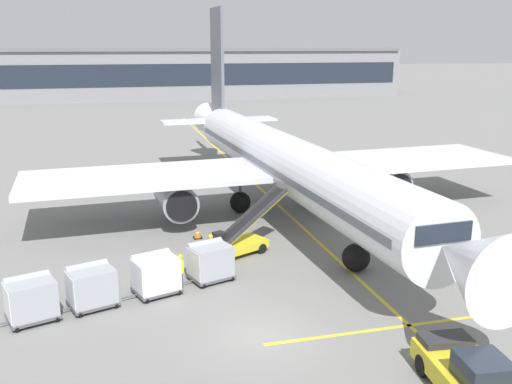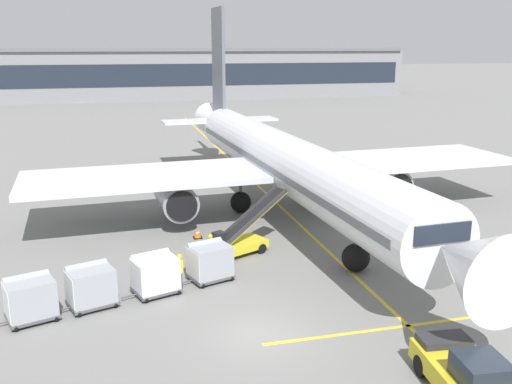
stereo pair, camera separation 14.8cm
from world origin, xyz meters
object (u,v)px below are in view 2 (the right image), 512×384
at_px(pushback_tug, 468,375).
at_px(belt_loader, 240,238).
at_px(safety_cone_engine_keepout, 211,236).
at_px(baggage_cart_third, 91,285).
at_px(baggage_cart_fourth, 30,298).
at_px(parked_airplane, 282,161).
at_px(ground_crew_marshaller, 210,256).
at_px(ground_crew_by_loader, 180,269).
at_px(ground_crew_by_carts, 211,248).
at_px(baggage_cart_lead, 209,261).
at_px(safety_cone_wingtip, 198,233).
at_px(baggage_cart_second, 155,273).

bearing_deg(pushback_tug, belt_loader, 106.22).
bearing_deg(belt_loader, safety_cone_engine_keepout, 116.85).
xyz_separation_m(baggage_cart_third, safety_cone_engine_keepout, (6.63, 7.21, -0.71)).
xyz_separation_m(baggage_cart_fourth, pushback_tug, (14.61, -9.37, -0.17)).
distance_m(parked_airplane, ground_crew_marshaller, 12.05).
xyz_separation_m(parked_airplane, ground_crew_by_loader, (-8.39, -10.96, -2.64)).
relative_size(baggage_cart_third, ground_crew_by_loader, 1.62).
bearing_deg(ground_crew_marshaller, ground_crew_by_carts, 77.84).
relative_size(baggage_cart_lead, ground_crew_by_carts, 1.62).
bearing_deg(safety_cone_wingtip, baggage_cart_third, -126.80).
bearing_deg(baggage_cart_lead, belt_loader, 54.61).
bearing_deg(ground_crew_by_carts, baggage_cart_second, -138.66).
height_order(parked_airplane, ground_crew_marshaller, parked_airplane).
distance_m(ground_crew_by_loader, ground_crew_marshaller, 2.12).
relative_size(baggage_cart_third, safety_cone_engine_keepout, 4.70).
height_order(parked_airplane, belt_loader, parked_airplane).
bearing_deg(belt_loader, safety_cone_wingtip, 120.83).
relative_size(baggage_cart_lead, safety_cone_engine_keepout, 4.70).
distance_m(parked_airplane, ground_crew_by_loader, 14.05).
relative_size(belt_loader, ground_crew_marshaller, 2.96).
bearing_deg(ground_crew_by_carts, pushback_tug, -65.28).
bearing_deg(baggage_cart_fourth, ground_crew_marshaller, 19.92).
distance_m(parked_airplane, ground_crew_by_carts, 11.02).
xyz_separation_m(pushback_tug, safety_cone_engine_keepout, (-5.55, 17.28, -0.54)).
xyz_separation_m(ground_crew_marshaller, safety_cone_engine_keepout, (0.90, 4.95, -0.71)).
bearing_deg(pushback_tug, ground_crew_by_loader, 126.36).
relative_size(pushback_tug, ground_crew_by_carts, 2.62).
height_order(belt_loader, safety_cone_engine_keepout, belt_loader).
bearing_deg(safety_cone_engine_keepout, safety_cone_wingtip, 131.62).
bearing_deg(belt_loader, ground_crew_by_carts, -143.50).
bearing_deg(pushback_tug, baggage_cart_fourth, 147.32).
bearing_deg(ground_crew_by_loader, safety_cone_engine_keepout, 67.79).
distance_m(baggage_cart_second, baggage_cart_fourth, 5.47).
relative_size(belt_loader, safety_cone_wingtip, 8.59).
relative_size(baggage_cart_lead, baggage_cart_second, 1.00).
height_order(baggage_cart_second, ground_crew_marshaller, baggage_cart_second).
relative_size(pushback_tug, ground_crew_marshaller, 2.62).
xyz_separation_m(baggage_cart_second, ground_crew_marshaller, (2.86, 1.59, -0.00)).
bearing_deg(ground_crew_by_carts, baggage_cart_third, -150.33).
distance_m(baggage_cart_third, ground_crew_by_loader, 4.18).
xyz_separation_m(ground_crew_by_loader, ground_crew_marshaller, (1.66, 1.31, 0.00)).
height_order(parked_airplane, ground_crew_by_carts, parked_airplane).
distance_m(baggage_cart_lead, ground_crew_by_carts, 1.81).
height_order(parked_airplane, baggage_cart_second, parked_airplane).
bearing_deg(parked_airplane, ground_crew_marshaller, -124.88).
xyz_separation_m(baggage_cart_fourth, safety_cone_wingtip, (8.39, 8.66, -0.71)).
bearing_deg(baggage_cart_fourth, baggage_cart_lead, 16.11).
distance_m(ground_crew_marshaller, safety_cone_wingtip, 5.75).
xyz_separation_m(parked_airplane, safety_cone_engine_keepout, (-5.83, -4.70, -3.35)).
height_order(baggage_cart_fourth, ground_crew_by_carts, baggage_cart_fourth).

